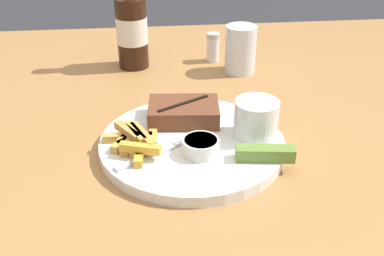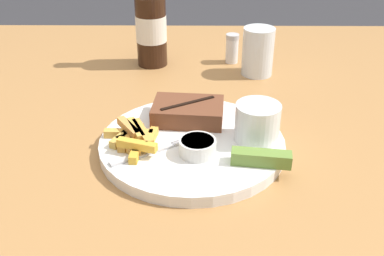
% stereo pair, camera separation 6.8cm
% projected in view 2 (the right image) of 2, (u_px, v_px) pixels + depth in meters
% --- Properties ---
extents(dining_table, '(1.55, 1.28, 0.74)m').
position_uv_depth(dining_table, '(192.00, 181.00, 0.73)').
color(dining_table, '#A87542').
rests_on(dining_table, ground_plane).
extents(dinner_plate, '(0.29, 0.29, 0.02)m').
position_uv_depth(dinner_plate, '(192.00, 144.00, 0.70)').
color(dinner_plate, white).
rests_on(dinner_plate, dining_table).
extents(steak_portion, '(0.12, 0.09, 0.03)m').
position_uv_depth(steak_portion, '(188.00, 112.00, 0.74)').
color(steak_portion, brown).
rests_on(steak_portion, dinner_plate).
extents(fries_pile, '(0.09, 0.11, 0.02)m').
position_uv_depth(fries_pile, '(134.00, 137.00, 0.68)').
color(fries_pile, gold).
rests_on(fries_pile, dinner_plate).
extents(coleslaw_cup, '(0.07, 0.07, 0.06)m').
position_uv_depth(coleslaw_cup, '(258.00, 122.00, 0.67)').
color(coleslaw_cup, white).
rests_on(coleslaw_cup, dinner_plate).
extents(dipping_sauce_cup, '(0.05, 0.05, 0.02)m').
position_uv_depth(dipping_sauce_cup, '(198.00, 146.00, 0.65)').
color(dipping_sauce_cup, silver).
rests_on(dipping_sauce_cup, dinner_plate).
extents(pickle_spear, '(0.09, 0.03, 0.02)m').
position_uv_depth(pickle_spear, '(261.00, 158.00, 0.63)').
color(pickle_spear, olive).
rests_on(pickle_spear, dinner_plate).
extents(fork_utensil, '(0.12, 0.08, 0.00)m').
position_uv_depth(fork_utensil, '(149.00, 152.00, 0.66)').
color(fork_utensil, '#B7B7BC').
rests_on(fork_utensil, dinner_plate).
extents(beer_bottle, '(0.07, 0.07, 0.24)m').
position_uv_depth(beer_bottle, '(151.00, 27.00, 0.96)').
color(beer_bottle, black).
rests_on(beer_bottle, dining_table).
extents(drinking_glass, '(0.07, 0.07, 0.10)m').
position_uv_depth(drinking_glass, '(258.00, 52.00, 0.93)').
color(drinking_glass, silver).
rests_on(drinking_glass, dining_table).
extents(salt_shaker, '(0.03, 0.03, 0.07)m').
position_uv_depth(salt_shaker, '(232.00, 48.00, 1.00)').
color(salt_shaker, white).
rests_on(salt_shaker, dining_table).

